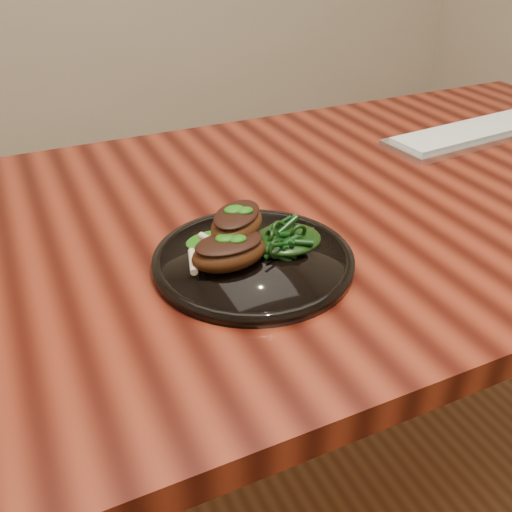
% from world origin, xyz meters
% --- Properties ---
extents(desk, '(1.60, 0.80, 0.75)m').
position_xyz_m(desk, '(0.00, 0.00, 0.67)').
color(desk, black).
rests_on(desk, ground).
extents(plate, '(0.26, 0.26, 0.02)m').
position_xyz_m(plate, '(-0.16, -0.13, 0.76)').
color(plate, black).
rests_on(plate, desk).
extents(lamb_chop_front, '(0.11, 0.07, 0.04)m').
position_xyz_m(lamb_chop_front, '(-0.20, -0.14, 0.79)').
color(lamb_chop_front, '#411F0C').
rests_on(lamb_chop_front, plate).
extents(lamb_chop_back, '(0.11, 0.11, 0.04)m').
position_xyz_m(lamb_chop_back, '(-0.17, -0.11, 0.80)').
color(lamb_chop_back, '#411F0C').
rests_on(lamb_chop_back, plate).
extents(herb_smear, '(0.08, 0.05, 0.00)m').
position_xyz_m(herb_smear, '(-0.19, -0.08, 0.77)').
color(herb_smear, '#0F4D08').
rests_on(herb_smear, plate).
extents(greens_heap, '(0.09, 0.09, 0.03)m').
position_xyz_m(greens_heap, '(-0.11, -0.13, 0.78)').
color(greens_heap, black).
rests_on(greens_heap, plate).
extents(keyboard, '(0.39, 0.15, 0.02)m').
position_xyz_m(keyboard, '(0.43, 0.11, 0.76)').
color(keyboard, silver).
rests_on(keyboard, desk).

